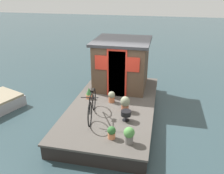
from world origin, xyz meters
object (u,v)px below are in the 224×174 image
Objects in this scene: houseboat_cabin at (122,63)px; bicycle at (92,105)px; charcoal_grill at (126,114)px; potted_plant_rosemary at (112,132)px; potted_plant_succulent at (129,135)px; potted_plant_geranium at (89,93)px; potted_plant_fern at (112,97)px; potted_plant_mint at (125,103)px.

bicycle is (-2.63, 0.44, -0.55)m from houseboat_cabin.
potted_plant_rosemary is at bearing 166.74° from charcoal_grill.
houseboat_cabin is at bearing 13.14° from charcoal_grill.
potted_plant_rosemary is at bearing -173.96° from houseboat_cabin.
potted_plant_succulent reaches higher than potted_plant_geranium.
potted_plant_fern is at bearing 31.91° from charcoal_grill.
potted_plant_fern is at bearing 12.36° from potted_plant_rosemary.
potted_plant_fern is at bearing -98.24° from potted_plant_geranium.
potted_plant_geranium is at bearing 65.60° from potted_plant_mint.
potted_plant_geranium is at bearing 51.56° from charcoal_grill.
potted_plant_fern reaches higher than potted_plant_rosemary.
potted_plant_mint is (1.56, -0.11, 0.09)m from potted_plant_rosemary.
potted_plant_rosemary is 0.86× the size of potted_plant_geranium.
potted_plant_succulent is 2.94m from potted_plant_geranium.
potted_plant_geranium is at bearing 37.88° from potted_plant_succulent.
potted_plant_fern is at bearing 47.21° from potted_plant_mint.
potted_plant_geranium is at bearing 21.63° from bicycle.
potted_plant_mint reaches higher than potted_plant_fern.
potted_plant_rosemary is 2.57m from potted_plant_geranium.
houseboat_cabin is 3.87m from potted_plant_succulent.
charcoal_grill is at bearing -167.94° from potted_plant_mint.
potted_plant_rosemary is 1.09× the size of charcoal_grill.
houseboat_cabin is 5.33× the size of potted_plant_fern.
potted_plant_succulent reaches higher than potted_plant_fern.
houseboat_cabin reaches higher than potted_plant_fern.
bicycle is at bearing 122.52° from potted_plant_mint.
potted_plant_fern is (-0.12, -0.86, 0.01)m from potted_plant_geranium.
houseboat_cabin reaches higher than bicycle.
potted_plant_fern is at bearing -18.30° from bicycle.
bicycle reaches higher than potted_plant_geranium.
houseboat_cabin is at bearing -33.92° from potted_plant_geranium.
potted_plant_fern reaches higher than charcoal_grill.
houseboat_cabin is 5.16× the size of potted_plant_geranium.
bicycle is 1.29m from potted_plant_rosemary.
potted_plant_mint reaches higher than potted_plant_rosemary.
houseboat_cabin is 6.57× the size of charcoal_grill.
potted_plant_rosemary is (-3.60, -0.38, -0.77)m from houseboat_cabin.
potted_plant_geranium is at bearing 146.08° from houseboat_cabin.
potted_plant_mint is 1.27× the size of potted_plant_fern.
bicycle is 4.19× the size of potted_plant_fern.
houseboat_cabin is 2.78m from charcoal_grill.
charcoal_grill is (-2.62, -0.61, -0.72)m from houseboat_cabin.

